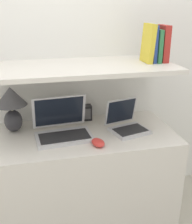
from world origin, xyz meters
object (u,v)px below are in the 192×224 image
Objects in this scene: book_green at (157,46)px; laptop_large at (62,128)px; book_blue at (153,44)px; computer_mouse at (98,143)px; laptop_small at (127,124)px; book_red at (163,44)px; router_box at (84,113)px; table_lamp at (11,103)px; book_yellow at (148,43)px.

laptop_large is at bearing -173.83° from book_green.
computer_mouse is at bearing -148.74° from book_blue.
laptop_small is at bearing -155.44° from book_blue.
book_blue reaches higher than book_red.
book_blue is at bearing 6.45° from laptop_large.
computer_mouse is 0.73m from book_blue.
book_blue is (0.18, 0.08, 0.51)m from laptop_small.
book_green is at bearing 29.62° from computer_mouse.
book_red is at bearing 5.78° from laptop_large.
computer_mouse is 0.52× the size of book_red.
laptop_small is 1.37× the size of book_green.
router_box is 0.48× the size of book_red.
book_red reaches higher than router_box.
book_blue reaches higher than table_lamp.
book_red is at bearing -17.28° from router_box.
book_blue is (0.61, 0.07, 0.50)m from laptop_large.
book_green is 0.85× the size of book_yellow.
laptop_large is 0.85m from book_red.
router_box is 0.46× the size of book_yellow.
book_blue is (0.42, 0.26, 0.54)m from computer_mouse.
book_green is at bearing -18.81° from router_box.
table_lamp is at bearing -170.03° from router_box.
book_red is 0.99× the size of book_blue.
laptop_large is (0.31, -0.14, -0.14)m from table_lamp.
book_yellow is (0.40, -0.16, 0.51)m from router_box.
book_red is at bearing 27.38° from computer_mouse.
book_blue is 0.96× the size of book_yellow.
router_box is at bearing 9.97° from table_lamp.
router_box is at bearing 161.19° from book_green.
book_yellow is at bearing 28.75° from laptop_small.
laptop_small is 0.35m from router_box.
laptop_large is 0.80m from book_blue.
book_blue is at bearing 0.00° from book_yellow.
book_blue is at bearing -4.36° from table_lamp.
computer_mouse is (-0.24, -0.17, -0.03)m from laptop_small.
book_red is at bearing -0.00° from book_blue.
laptop_small is 1.16× the size of book_yellow.
book_yellow reaches higher than book_blue.
book_red is at bearing -0.00° from book_yellow.
router_box is (0.49, 0.09, -0.14)m from table_lamp.
book_green is (0.46, -0.16, 0.49)m from router_box.
laptop_large is 1.32× the size of laptop_small.
book_green is at bearing -4.23° from table_lamp.
table_lamp is 1.08× the size of laptop_small.
book_green is at bearing 6.17° from laptop_large.
book_blue reaches higher than computer_mouse.
table_lamp is at bearing 155.73° from laptop_large.
computer_mouse is (0.50, -0.33, -0.18)m from table_lamp.
book_green reaches higher than laptop_small.
laptop_small is 0.55m from book_yellow.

